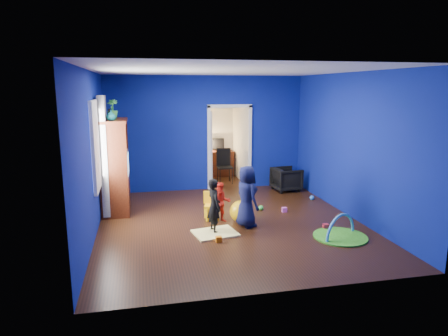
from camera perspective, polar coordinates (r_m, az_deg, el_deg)
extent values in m
cube|color=black|center=(7.87, 0.91, -7.85)|extent=(5.00, 5.50, 0.01)
cube|color=white|center=(7.44, 0.98, 13.75)|extent=(5.00, 5.50, 0.01)
cube|color=navy|center=(10.19, -2.53, 4.93)|extent=(5.00, 0.02, 2.90)
cube|color=navy|center=(4.92, 8.11, -2.15)|extent=(5.00, 0.02, 2.90)
cube|color=navy|center=(7.38, -18.36, 1.89)|extent=(0.02, 5.50, 2.90)
cube|color=navy|center=(8.43, 17.77, 3.05)|extent=(0.02, 5.50, 2.90)
imported|color=black|center=(10.34, 8.91, -1.57)|extent=(0.73, 0.72, 0.60)
imported|color=black|center=(7.24, -1.42, -5.41)|extent=(0.32, 0.41, 1.00)
imported|color=#0F1637|center=(7.54, 3.25, -4.07)|extent=(0.53, 0.66, 1.17)
imported|color=red|center=(7.81, -0.43, -4.94)|extent=(0.40, 0.32, 0.80)
imported|color=#0C5467|center=(8.24, -15.84, 7.25)|extent=(0.24, 0.24, 0.20)
imported|color=green|center=(8.75, -15.66, 8.13)|extent=(0.25, 0.25, 0.40)
cube|color=#3C130A|center=(8.67, -15.33, 0.25)|extent=(0.58, 1.14, 1.96)
cube|color=silver|center=(8.66, -15.08, 0.52)|extent=(0.46, 0.70, 0.54)
cube|color=#F2E07A|center=(7.31, -1.26, -9.28)|extent=(0.85, 0.73, 0.03)
sphere|color=yellow|center=(7.87, 2.39, -6.22)|extent=(0.43, 0.43, 0.43)
cube|color=yellow|center=(8.01, -1.78, -5.62)|extent=(0.35, 0.35, 0.50)
cylinder|color=#439922|center=(7.44, 16.27, -9.39)|extent=(0.94, 0.94, 0.03)
torus|color=#3F8CD8|center=(7.43, 16.27, -9.34)|extent=(0.76, 0.45, 0.84)
cube|color=white|center=(7.71, -18.02, 3.05)|extent=(0.03, 0.95, 1.55)
cube|color=slate|center=(8.28, -16.72, 1.57)|extent=(0.14, 0.42, 2.40)
cube|color=white|center=(10.36, 0.77, 2.82)|extent=(1.16, 0.10, 2.10)
cube|color=#3D140A|center=(11.93, -0.84, 0.67)|extent=(0.88, 0.44, 0.75)
cube|color=black|center=(11.95, -0.96, 3.48)|extent=(0.40, 0.05, 0.32)
sphere|color=#FFD88C|center=(11.85, -2.23, 3.31)|extent=(0.14, 0.14, 0.14)
cube|color=black|center=(10.99, 0.13, 0.19)|extent=(0.40, 0.40, 0.92)
cube|color=white|center=(11.84, -0.97, 8.61)|extent=(0.88, 0.24, 0.04)
cube|color=red|center=(7.76, 14.32, -8.10)|extent=(0.10, 0.08, 0.10)
sphere|color=blue|center=(9.64, 12.46, -4.15)|extent=(0.11, 0.11, 0.11)
cube|color=orange|center=(6.93, -0.76, -10.15)|extent=(0.10, 0.08, 0.10)
sphere|color=green|center=(8.68, 5.29, -5.66)|extent=(0.11, 0.11, 0.11)
cube|color=#DC52B3|center=(8.61, 8.61, -5.92)|extent=(0.10, 0.08, 0.10)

